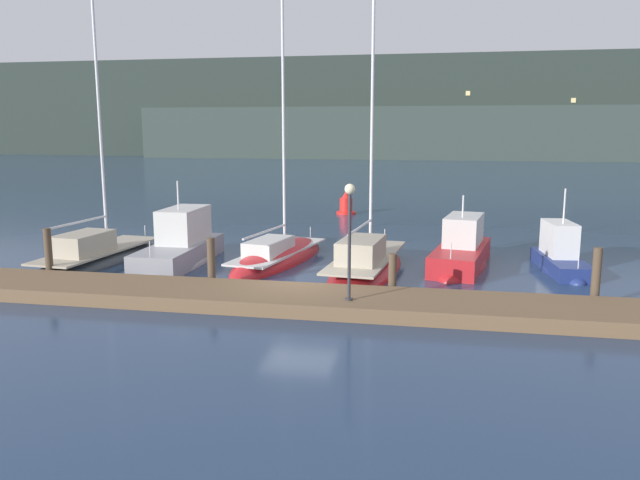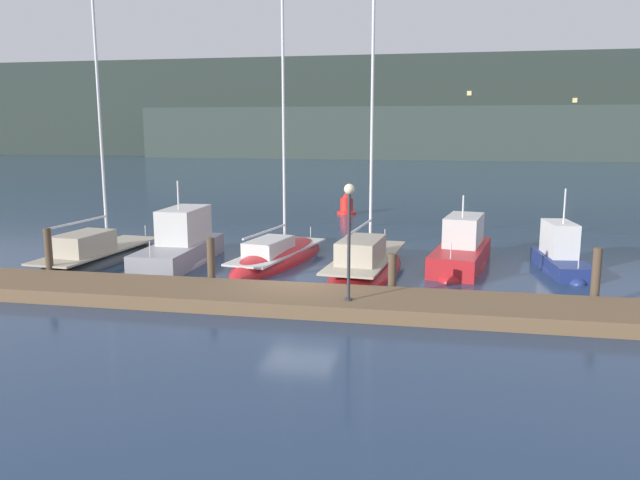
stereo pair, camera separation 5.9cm
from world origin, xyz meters
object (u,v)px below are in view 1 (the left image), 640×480
motorboat_berth_2 (180,253)px  channel_buoy (346,205)px  sailboat_berth_1 (97,258)px  sailboat_berth_4 (366,268)px  dock_lamppost (350,222)px  motorboat_berth_5 (461,258)px  sailboat_berth_3 (278,259)px  motorboat_berth_6 (560,263)px

motorboat_berth_2 → channel_buoy: (4.60, 16.49, 0.16)m
channel_buoy → sailboat_berth_1: bearing=-115.7°
motorboat_berth_2 → sailboat_berth_4: (7.94, -0.36, -0.26)m
channel_buoy → dock_lamppost: bearing=-81.2°
motorboat_berth_5 → dock_lamppost: size_ratio=1.78×
sailboat_berth_3 → motorboat_berth_5: (7.65, 0.53, 0.25)m
sailboat_berth_3 → motorboat_berth_5: sailboat_berth_3 is taller
channel_buoy → dock_lamppost: (3.48, -22.40, 2.27)m
dock_lamppost → sailboat_berth_4: bearing=91.4°
sailboat_berth_3 → motorboat_berth_5: size_ratio=1.96×
motorboat_berth_2 → channel_buoy: size_ratio=3.85×
sailboat_berth_3 → motorboat_berth_5: 7.67m
sailboat_berth_4 → channel_buoy: size_ratio=6.89×
sailboat_berth_4 → motorboat_berth_5: size_ratio=1.84×
sailboat_berth_4 → channel_buoy: 17.18m
motorboat_berth_5 → channel_buoy: bearing=115.3°
sailboat_berth_3 → motorboat_berth_6: size_ratio=2.53×
motorboat_berth_2 → motorboat_berth_6: motorboat_berth_2 is taller
sailboat_berth_3 → sailboat_berth_4: bearing=-19.7°
sailboat_berth_3 → sailboat_berth_1: bearing=-168.6°
sailboat_berth_4 → motorboat_berth_6: sailboat_berth_4 is taller
sailboat_berth_1 → motorboat_berth_2: size_ratio=1.74×
sailboat_berth_1 → motorboat_berth_6: (19.13, 2.04, 0.16)m
channel_buoy → sailboat_berth_4: bearing=-78.8°
sailboat_berth_1 → motorboat_berth_2: (3.58, 0.48, 0.27)m
channel_buoy → motorboat_berth_6: bearing=-53.7°
motorboat_berth_6 → sailboat_berth_3: bearing=-177.5°
sailboat_berth_4 → motorboat_berth_6: bearing=14.2°
sailboat_berth_4 → sailboat_berth_1: bearing=-179.4°
dock_lamppost → channel_buoy: bearing=98.8°
sailboat_berth_3 → dock_lamppost: (4.08, -6.97, 2.77)m
sailboat_berth_1 → motorboat_berth_5: 15.37m
dock_lamppost → sailboat_berth_3: bearing=120.3°
motorboat_berth_2 → channel_buoy: motorboat_berth_2 is taller
sailboat_berth_1 → motorboat_berth_6: sailboat_berth_1 is taller
motorboat_berth_2 → motorboat_berth_5: (11.64, 1.58, -0.09)m
motorboat_berth_6 → channel_buoy: (-10.95, 14.92, 0.27)m
motorboat_berth_2 → motorboat_berth_6: 15.63m
sailboat_berth_3 → dock_lamppost: sailboat_berth_3 is taller
motorboat_berth_2 → sailboat_berth_3: (3.99, 1.05, -0.35)m
motorboat_berth_5 → motorboat_berth_6: 3.90m
sailboat_berth_1 → sailboat_berth_3: (7.58, 1.53, -0.07)m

